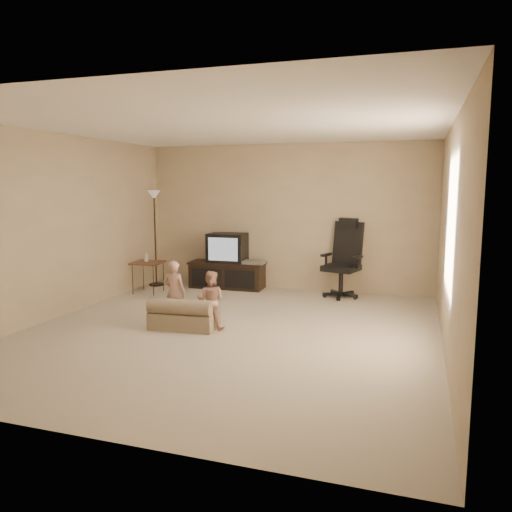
% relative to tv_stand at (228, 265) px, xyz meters
% --- Properties ---
extents(floor, '(5.50, 5.50, 0.00)m').
position_rel_tv_stand_xyz_m(floor, '(0.99, -2.49, -0.40)').
color(floor, '#B3A98E').
rests_on(floor, ground).
extents(room_shell, '(5.50, 5.50, 5.50)m').
position_rel_tv_stand_xyz_m(room_shell, '(0.99, -2.49, 1.12)').
color(room_shell, white).
rests_on(room_shell, floor).
extents(tv_stand, '(1.37, 0.54, 0.97)m').
position_rel_tv_stand_xyz_m(tv_stand, '(0.00, 0.00, 0.00)').
color(tv_stand, black).
rests_on(tv_stand, floor).
extents(office_chair, '(0.73, 0.75, 1.27)m').
position_rel_tv_stand_xyz_m(office_chair, '(2.04, -0.06, 0.06)').
color(office_chair, black).
rests_on(office_chair, floor).
extents(side_table, '(0.50, 0.50, 0.71)m').
position_rel_tv_stand_xyz_m(side_table, '(-1.14, -0.78, 0.11)').
color(side_table, brown).
rests_on(side_table, floor).
extents(floor_lamp, '(0.27, 0.27, 1.71)m').
position_rel_tv_stand_xyz_m(floor_lamp, '(-1.31, -0.20, 0.85)').
color(floor_lamp, black).
rests_on(floor_lamp, floor).
extents(child_sofa, '(0.86, 0.53, 0.41)m').
position_rel_tv_stand_xyz_m(child_sofa, '(0.39, -2.53, -0.24)').
color(child_sofa, gray).
rests_on(child_sofa, floor).
extents(toddler_left, '(0.31, 0.23, 0.85)m').
position_rel_tv_stand_xyz_m(toddler_left, '(0.19, -2.39, 0.02)').
color(toddler_left, tan).
rests_on(toddler_left, floor).
extents(toddler_right, '(0.39, 0.25, 0.75)m').
position_rel_tv_stand_xyz_m(toddler_right, '(0.72, -2.43, -0.03)').
color(toddler_right, tan).
rests_on(toddler_right, floor).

